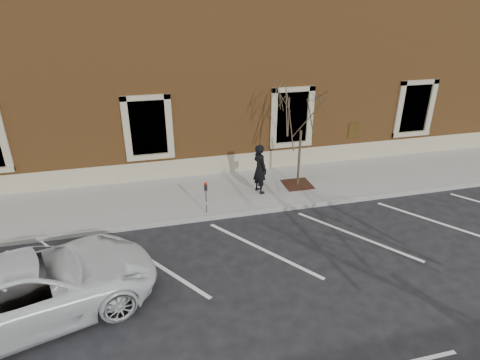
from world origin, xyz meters
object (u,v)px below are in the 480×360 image
object	(u,v)px
sapling	(302,115)
white_truck	(32,288)
man	(260,169)
parking_meter	(206,192)

from	to	relation	value
sapling	white_truck	xyz separation A→B (m)	(-8.79, -5.11, -2.25)
man	parking_meter	bearing A→B (deg)	98.51
parking_meter	white_truck	bearing A→B (deg)	-138.38
man	parking_meter	world-z (taller)	man
white_truck	parking_meter	bearing A→B (deg)	-69.27
sapling	white_truck	distance (m)	10.41
sapling	white_truck	world-z (taller)	sapling
man	parking_meter	xyz separation A→B (m)	(-2.29, -1.15, -0.16)
parking_meter	white_truck	size ratio (longest dim) A/B	0.20
parking_meter	sapling	bearing A→B (deg)	23.06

